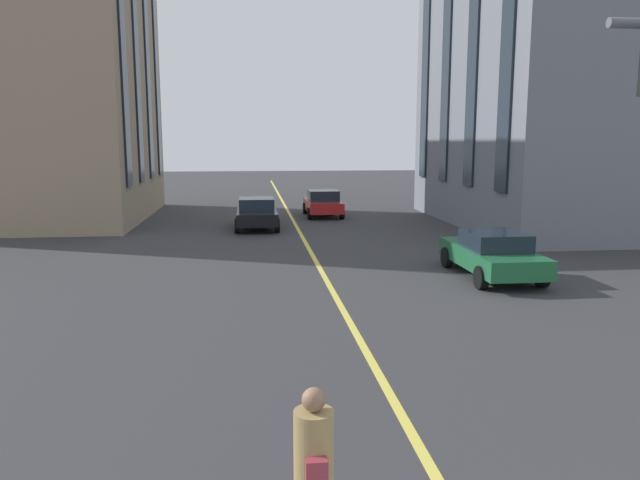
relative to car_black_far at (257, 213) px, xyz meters
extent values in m
cube|color=#D8C64C|center=(-6.03, -1.86, -0.70)|extent=(80.00, 0.16, 0.01)
cube|color=black|center=(-0.05, 0.00, -0.11)|extent=(4.40, 1.80, 0.55)
cube|color=#19232D|center=(0.17, 0.00, 0.42)|extent=(1.85, 1.58, 0.50)
cylinder|color=black|center=(-1.50, -0.86, -0.38)|extent=(0.64, 0.22, 0.64)
cylinder|color=black|center=(-1.50, 0.86, -0.38)|extent=(0.64, 0.22, 0.64)
cylinder|color=black|center=(1.40, -0.86, -0.38)|extent=(0.64, 0.22, 0.64)
cylinder|color=black|center=(1.40, 0.86, -0.38)|extent=(0.64, 0.22, 0.64)
cube|color=#B21E1E|center=(4.07, -3.57, -0.13)|extent=(3.90, 1.75, 0.55)
cube|color=#19232D|center=(3.87, -3.57, 0.42)|extent=(1.64, 1.54, 0.55)
cylinder|color=black|center=(5.36, -2.73, -0.40)|extent=(0.60, 0.21, 0.60)
cylinder|color=black|center=(5.36, -4.41, -0.40)|extent=(0.60, 0.21, 0.60)
cylinder|color=black|center=(2.78, -2.73, -0.40)|extent=(0.60, 0.21, 0.60)
cylinder|color=black|center=(2.78, -4.41, -0.40)|extent=(0.60, 0.21, 0.60)
cube|color=#1E6038|center=(-11.06, -6.76, -0.11)|extent=(4.40, 1.80, 0.55)
cube|color=#19232D|center=(-11.28, -6.76, 0.42)|extent=(1.85, 1.58, 0.50)
cylinder|color=black|center=(-9.61, -5.89, -0.38)|extent=(0.64, 0.22, 0.64)
cylinder|color=black|center=(-9.61, -7.62, -0.38)|extent=(0.64, 0.22, 0.64)
cylinder|color=black|center=(-12.52, -5.89, -0.38)|extent=(0.64, 0.22, 0.64)
cylinder|color=black|center=(-12.52, -7.62, -0.38)|extent=(0.64, 0.22, 0.64)
cylinder|color=#997F4C|center=(-22.71, -0.26, 0.46)|extent=(0.38, 0.38, 0.69)
sphere|color=#8C664C|center=(-22.71, -0.26, 0.92)|extent=(0.22, 0.22, 0.22)
cube|color=maroon|center=(-22.96, -0.26, 0.32)|extent=(0.12, 0.20, 0.28)
cube|color=gray|center=(4.65, 10.38, 6.35)|extent=(12.94, 9.47, 14.11)
cube|color=#19232D|center=(-0.20, 5.59, 6.63)|extent=(1.10, 0.10, 10.72)
cube|color=#19232D|center=(3.04, 5.59, 6.63)|extent=(1.10, 0.10, 10.72)
cube|color=#19232D|center=(6.27, 5.59, 6.63)|extent=(1.10, 0.10, 10.72)
cube|color=#19232D|center=(9.51, 5.59, 6.63)|extent=(1.10, 0.10, 10.72)
cube|color=slate|center=(-0.18, -14.17, 6.50)|extent=(14.30, 9.62, 14.40)
cube|color=#19232D|center=(-5.54, -9.31, 6.79)|extent=(1.10, 0.10, 10.94)
cube|color=#19232D|center=(-1.97, -9.31, 6.79)|extent=(1.10, 0.10, 10.94)
cube|color=#19232D|center=(1.61, -9.31, 6.79)|extent=(1.10, 0.10, 10.94)
cube|color=#19232D|center=(5.18, -9.31, 6.79)|extent=(1.10, 0.10, 10.94)
camera|label=1|loc=(-27.97, 0.29, 3.27)|focal=34.12mm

